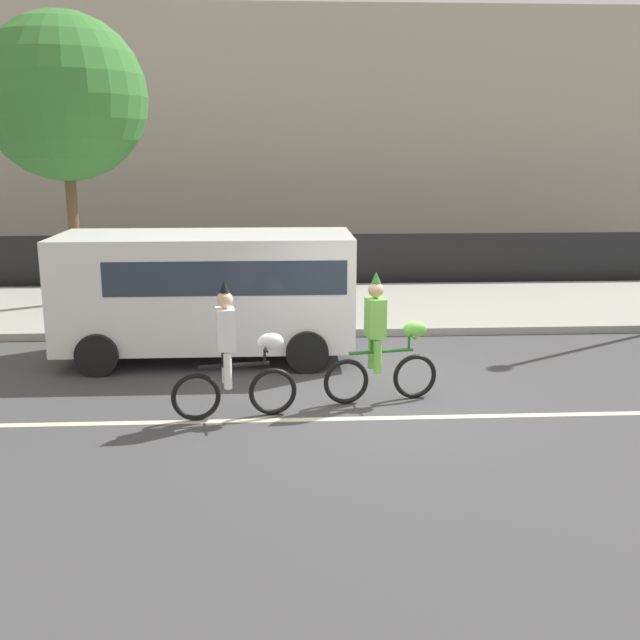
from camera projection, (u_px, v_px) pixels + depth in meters
name	position (u px, v px, depth m)	size (l,w,h in m)	color
ground_plane	(373.00, 406.00, 10.74)	(80.00, 80.00, 0.00)	#424244
road_centre_line	(377.00, 418.00, 10.25)	(36.00, 0.14, 0.01)	beige
sidewalk_curb	(338.00, 306.00, 17.04)	(60.00, 5.00, 0.15)	#9E9B93
fence_line	(329.00, 260.00, 19.72)	(40.00, 0.08, 1.40)	black
building_backdrop	(262.00, 137.00, 27.24)	(28.00, 8.00, 7.90)	#B2A899
parade_cyclist_zebra	(235.00, 359.00, 10.10)	(1.71, 0.53, 1.92)	black
parade_cyclist_lime	(382.00, 345.00, 10.77)	(1.70, 0.54, 1.92)	black
parked_van_white	(211.00, 286.00, 12.94)	(5.00, 2.22, 2.18)	white
street_tree_near_lamp	(64.00, 98.00, 16.14)	(3.59, 3.59, 6.31)	brown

